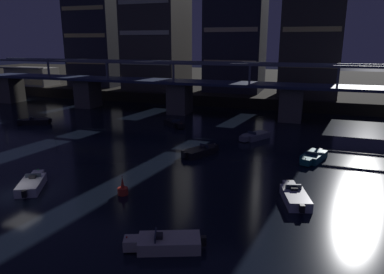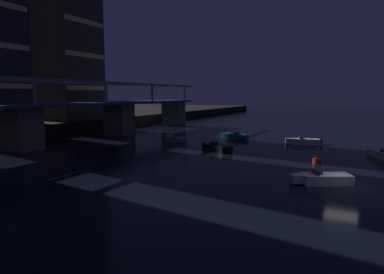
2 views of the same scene
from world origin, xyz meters
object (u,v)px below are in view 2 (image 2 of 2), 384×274
at_px(speedboat_near_left, 383,154).
at_px(speedboat_mid_center, 217,147).
at_px(channel_buoy, 317,159).
at_px(speedboat_near_right, 304,141).
at_px(speedboat_near_center, 175,139).
at_px(speedboat_far_left, 234,136).
at_px(speedboat_mid_right, 323,179).
at_px(river_bridge, 21,120).
at_px(speedboat_mid_left, 97,149).
at_px(tower_east_tall, 63,40).

height_order(speedboat_near_left, speedboat_mid_center, same).
relative_size(speedboat_mid_center, channel_buoy, 2.78).
bearing_deg(speedboat_near_right, speedboat_mid_center, 140.24).
distance_m(speedboat_near_center, speedboat_near_right, 19.41).
relative_size(speedboat_near_right, speedboat_far_left, 1.01).
height_order(speedboat_near_center, speedboat_mid_right, same).
relative_size(speedboat_near_center, channel_buoy, 2.76).
bearing_deg(channel_buoy, speedboat_near_center, 70.45).
xyz_separation_m(speedboat_mid_right, speedboat_far_left, (23.70, 16.35, 0.00)).
xyz_separation_m(river_bridge, speedboat_near_right, (22.47, -32.17, -3.61)).
xyz_separation_m(speedboat_near_right, speedboat_mid_left, (-19.53, 22.12, 0.00)).
distance_m(tower_east_tall, speedboat_mid_left, 36.67).
bearing_deg(speedboat_near_right, speedboat_mid_right, -167.58).
bearing_deg(speedboat_mid_center, tower_east_tall, 74.71).
relative_size(speedboat_near_left, speedboat_mid_left, 1.14).
xyz_separation_m(river_bridge, speedboat_mid_center, (11.32, -22.90, -3.61)).
relative_size(tower_east_tall, speedboat_near_left, 6.42).
xyz_separation_m(tower_east_tall, speedboat_near_left, (-6.67, -57.79, -17.93)).
relative_size(river_bridge, speedboat_near_center, 17.57).
xyz_separation_m(river_bridge, speedboat_near_left, (15.21, -42.07, -3.61)).
height_order(tower_east_tall, channel_buoy, tower_east_tall).
relative_size(speedboat_mid_right, speedboat_far_left, 0.95).
distance_m(speedboat_near_left, speedboat_mid_left, 34.29).
bearing_deg(speedboat_far_left, speedboat_near_left, -111.89).
xyz_separation_m(speedboat_mid_left, speedboat_far_left, (20.83, -10.70, 0.00)).
xyz_separation_m(speedboat_mid_left, channel_buoy, (5.50, -25.58, 0.06)).
bearing_deg(speedboat_mid_left, speedboat_far_left, -27.19).
height_order(speedboat_near_left, speedboat_far_left, same).
bearing_deg(channel_buoy, speedboat_mid_right, -169.97).
xyz_separation_m(speedboat_near_right, speedboat_far_left, (1.30, 11.42, 0.00)).
bearing_deg(speedboat_mid_center, speedboat_mid_left, 123.13).
bearing_deg(speedboat_mid_left, speedboat_near_right, -48.56).
height_order(river_bridge, speedboat_far_left, river_bridge).
height_order(speedboat_mid_center, speedboat_mid_right, same).
distance_m(tower_east_tall, speedboat_mid_center, 43.87).
height_order(speedboat_near_left, speedboat_near_center, same).
distance_m(speedboat_near_center, channel_buoy, 23.15).
xyz_separation_m(speedboat_near_left, speedboat_far_left, (8.56, 21.32, 0.00)).
xyz_separation_m(speedboat_near_center, speedboat_far_left, (7.59, -6.94, 0.00)).
bearing_deg(speedboat_mid_right, speedboat_near_right, 12.42).
distance_m(speedboat_near_left, speedboat_far_left, 22.97).
bearing_deg(speedboat_near_center, speedboat_far_left, -42.43).
distance_m(tower_east_tall, speedboat_far_left, 40.69).
bearing_deg(speedboat_far_left, speedboat_mid_center, -170.24).
bearing_deg(river_bridge, speedboat_mid_right, -89.89).
relative_size(speedboat_near_center, speedboat_mid_right, 0.99).
height_order(river_bridge, channel_buoy, river_bridge).
distance_m(speedboat_mid_left, channel_buoy, 26.16).
bearing_deg(speedboat_near_left, speedboat_mid_right, 161.84).
relative_size(speedboat_near_right, speedboat_mid_center, 1.06).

